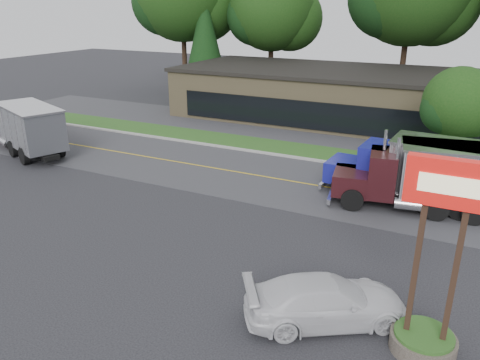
% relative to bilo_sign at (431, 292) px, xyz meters
% --- Properties ---
extents(ground, '(140.00, 140.00, 0.00)m').
position_rel_bilo_sign_xyz_m(ground, '(-10.50, 2.50, -2.02)').
color(ground, '#3A3A3F').
rests_on(ground, ground).
extents(road, '(60.00, 8.00, 0.02)m').
position_rel_bilo_sign_xyz_m(road, '(-10.50, 11.50, -2.02)').
color(road, '#4D4D52').
rests_on(road, ground).
extents(center_line, '(60.00, 0.12, 0.01)m').
position_rel_bilo_sign_xyz_m(center_line, '(-10.50, 11.50, -2.02)').
color(center_line, gold).
rests_on(center_line, ground).
extents(curb, '(60.00, 0.30, 0.12)m').
position_rel_bilo_sign_xyz_m(curb, '(-10.50, 15.70, -2.02)').
color(curb, '#9E9E99').
rests_on(curb, ground).
extents(grass_verge, '(60.00, 3.40, 0.03)m').
position_rel_bilo_sign_xyz_m(grass_verge, '(-10.50, 17.50, -2.02)').
color(grass_verge, '#23501B').
rests_on(grass_verge, ground).
extents(far_parking, '(60.00, 7.00, 0.02)m').
position_rel_bilo_sign_xyz_m(far_parking, '(-10.50, 22.50, -2.02)').
color(far_parking, '#4D4D52').
rests_on(far_parking, ground).
extents(strip_mall, '(32.00, 12.00, 4.00)m').
position_rel_bilo_sign_xyz_m(strip_mall, '(-8.50, 28.50, -0.02)').
color(strip_mall, '#8F7D58').
rests_on(strip_mall, ground).
extents(bilo_sign, '(2.20, 1.90, 5.95)m').
position_rel_bilo_sign_xyz_m(bilo_sign, '(0.00, 0.00, 0.00)').
color(bilo_sign, '#6B6054').
rests_on(bilo_sign, ground).
extents(tree_far_b, '(9.74, 9.17, 13.90)m').
position_rel_bilo_sign_xyz_m(tree_far_b, '(-20.35, 36.62, 6.84)').
color(tree_far_b, '#382619').
rests_on(tree_far_b, ground).
extents(evergreen_left, '(4.93, 4.93, 11.22)m').
position_rel_bilo_sign_xyz_m(evergreen_left, '(-26.50, 32.50, 4.14)').
color(evergreen_left, '#382619').
rests_on(evergreen_left, ground).
extents(tree_verge, '(4.43, 4.17, 6.32)m').
position_rel_bilo_sign_xyz_m(tree_verge, '(-0.43, 17.55, 2.00)').
color(tree_verge, '#382619').
rests_on(tree_verge, ground).
extents(dump_truck_red, '(10.37, 6.06, 3.36)m').
position_rel_bilo_sign_xyz_m(dump_truck_red, '(-27.04, 8.89, -0.21)').
color(dump_truck_red, black).
rests_on(dump_truck_red, ground).
extents(dump_truck_blue, '(8.33, 3.15, 3.36)m').
position_rel_bilo_sign_xyz_m(dump_truck_blue, '(-1.78, 11.52, -0.22)').
color(dump_truck_blue, black).
rests_on(dump_truck_blue, ground).
extents(dump_truck_maroon, '(8.03, 3.82, 3.36)m').
position_rel_bilo_sign_xyz_m(dump_truck_maroon, '(-1.30, 10.69, -0.22)').
color(dump_truck_maroon, black).
rests_on(dump_truck_maroon, ground).
extents(rally_car, '(5.51, 4.63, 1.51)m').
position_rel_bilo_sign_xyz_m(rally_car, '(-3.00, 0.05, -1.27)').
color(rally_car, silver).
rests_on(rally_car, ground).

